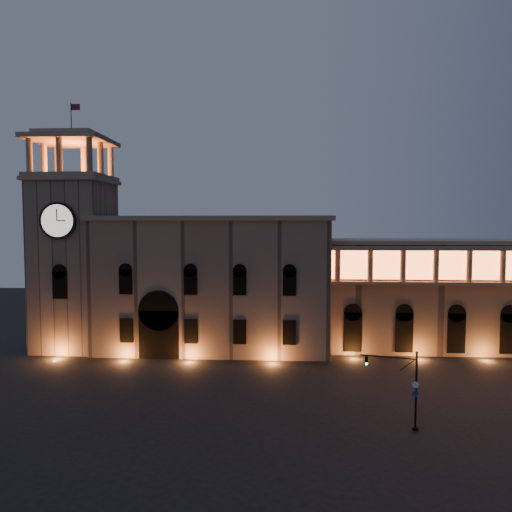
# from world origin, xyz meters

# --- Properties ---
(ground) EXTENTS (160.00, 160.00, 0.00)m
(ground) POSITION_xyz_m (0.00, 0.00, 0.00)
(ground) COLOR black
(ground) RESTS_ON ground
(government_building) EXTENTS (30.80, 12.80, 17.60)m
(government_building) POSITION_xyz_m (-2.08, 21.93, 8.77)
(government_building) COLOR #7E6652
(government_building) RESTS_ON ground
(clock_tower) EXTENTS (9.80, 9.80, 32.40)m
(clock_tower) POSITION_xyz_m (-20.50, 20.98, 12.50)
(clock_tower) COLOR #7E6652
(clock_tower) RESTS_ON ground
(colonnade_wing) EXTENTS (40.60, 11.50, 14.50)m
(colonnade_wing) POSITION_xyz_m (32.00, 23.92, 7.33)
(colonnade_wing) COLOR #79614D
(colonnade_wing) RESTS_ON ground
(traffic_light) EXTENTS (4.56, 1.50, 6.46)m
(traffic_light) POSITION_xyz_m (17.23, -3.46, 3.39)
(traffic_light) COLOR black
(traffic_light) RESTS_ON ground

